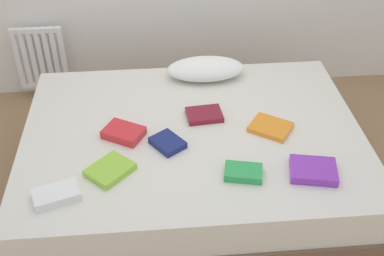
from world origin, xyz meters
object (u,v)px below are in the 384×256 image
at_px(pillow, 206,69).
at_px(textbook_purple, 313,170).
at_px(textbook_orange, 270,127).
at_px(textbook_green, 243,172).
at_px(textbook_maroon, 204,115).
at_px(bed, 193,163).
at_px(textbook_navy, 168,143).
at_px(textbook_white, 56,195).
at_px(radiator, 41,58).
at_px(textbook_red, 124,133).
at_px(textbook_lime, 110,170).

distance_m(pillow, textbook_purple, 1.10).
height_order(textbook_orange, textbook_green, textbook_green).
xyz_separation_m(textbook_orange, textbook_maroon, (-0.37, 0.15, 0.00)).
bearing_deg(textbook_purple, textbook_orange, 120.90).
bearing_deg(bed, pillow, 76.55).
distance_m(textbook_navy, textbook_purple, 0.80).
xyz_separation_m(pillow, textbook_white, (-0.85, -1.06, -0.05)).
relative_size(textbook_green, textbook_purple, 0.81).
bearing_deg(textbook_green, pillow, 107.56).
distance_m(textbook_navy, textbook_maroon, 0.34).
relative_size(textbook_navy, textbook_purple, 0.75).
height_order(textbook_green, textbook_maroon, textbook_green).
bearing_deg(textbook_maroon, radiator, 131.87).
distance_m(bed, textbook_maroon, 0.31).
relative_size(pillow, textbook_orange, 2.30).
relative_size(textbook_orange, textbook_red, 1.03).
height_order(textbook_orange, textbook_lime, textbook_lime).
bearing_deg(textbook_red, textbook_navy, 6.17).
bearing_deg(textbook_orange, radiator, 175.54).
distance_m(textbook_lime, textbook_purple, 1.05).
xyz_separation_m(textbook_red, textbook_white, (-0.32, -0.47, -0.00)).
relative_size(bed, textbook_navy, 11.26).
relative_size(textbook_orange, textbook_navy, 1.26).
relative_size(textbook_navy, textbook_white, 0.79).
bearing_deg(radiator, textbook_purple, -44.27).
xyz_separation_m(textbook_orange, textbook_navy, (-0.60, -0.10, 0.00)).
bearing_deg(textbook_white, textbook_red, 37.91).
distance_m(textbook_green, textbook_purple, 0.36).
bearing_deg(textbook_lime, textbook_red, 32.15).
height_order(bed, textbook_maroon, textbook_maroon).
bearing_deg(textbook_lime, textbook_green, -52.88).
relative_size(bed, textbook_green, 10.38).
xyz_separation_m(radiator, textbook_green, (1.30, -1.60, 0.16)).
distance_m(textbook_purple, textbook_white, 1.30).
height_order(textbook_navy, textbook_lime, textbook_navy).
distance_m(bed, textbook_green, 0.54).
xyz_separation_m(textbook_orange, textbook_white, (-1.16, -0.46, 0.01)).
bearing_deg(textbook_purple, radiator, 147.52).
distance_m(radiator, textbook_purple, 2.33).
xyz_separation_m(pillow, textbook_maroon, (-0.06, -0.45, -0.05)).
height_order(textbook_navy, textbook_purple, textbook_purple).
distance_m(textbook_green, textbook_maroon, 0.55).
distance_m(pillow, textbook_green, 0.99).
bearing_deg(textbook_orange, textbook_white, -124.31).
xyz_separation_m(radiator, textbook_purple, (1.66, -1.62, 0.16)).
height_order(radiator, textbook_white, radiator).
xyz_separation_m(textbook_navy, textbook_white, (-0.56, -0.36, 0.00)).
distance_m(radiator, pillow, 1.38).
height_order(radiator, textbook_navy, radiator).
relative_size(pillow, textbook_green, 2.67).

